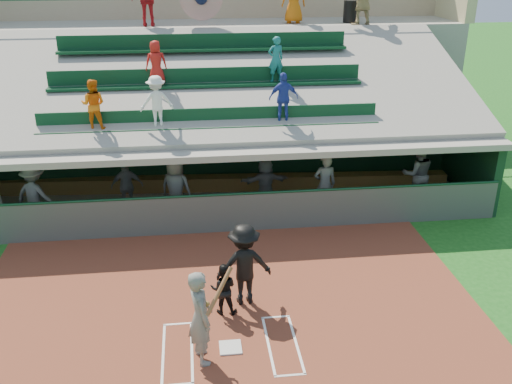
{
  "coord_description": "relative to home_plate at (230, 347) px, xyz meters",
  "views": [
    {
      "loc": [
        -0.57,
        -9.01,
        7.2
      ],
      "look_at": [
        0.92,
        3.5,
        1.8
      ],
      "focal_mm": 40.0,
      "sensor_mm": 36.0,
      "label": 1
    }
  ],
  "objects": [
    {
      "name": "ground",
      "position": [
        0.0,
        0.0,
        -0.04
      ],
      "size": [
        100.0,
        100.0,
        0.0
      ],
      "primitive_type": "plane",
      "color": "#185417",
      "rests_on": "ground"
    },
    {
      "name": "dirt_slab",
      "position": [
        0.0,
        0.5,
        -0.03
      ],
      "size": [
        11.0,
        9.0,
        0.02
      ],
      "primitive_type": "cube",
      "color": "maroon",
      "rests_on": "ground"
    },
    {
      "name": "home_plate",
      "position": [
        0.0,
        0.0,
        0.0
      ],
      "size": [
        0.43,
        0.43,
        0.03
      ],
      "primitive_type": "cube",
      "color": "silver",
      "rests_on": "dirt_slab"
    },
    {
      "name": "batters_box_chalk",
      "position": [
        0.0,
        0.0,
        -0.01
      ],
      "size": [
        2.65,
        1.85,
        0.01
      ],
      "color": "white",
      "rests_on": "dirt_slab"
    },
    {
      "name": "dugout_floor",
      "position": [
        0.0,
        6.75,
        -0.02
      ],
      "size": [
        16.0,
        3.5,
        0.04
      ],
      "primitive_type": "cube",
      "color": "gray",
      "rests_on": "ground"
    },
    {
      "name": "concourse_slab",
      "position": [
        0.0,
        13.5,
        2.26
      ],
      "size": [
        20.0,
        3.0,
        4.6
      ],
      "primitive_type": "cube",
      "color": "gray",
      "rests_on": "ground"
    },
    {
      "name": "grandstand",
      "position": [
        -0.01,
        10.51,
        2.23
      ],
      "size": [
        20.4,
        10.4,
        7.8
      ],
      "color": "#505550",
      "rests_on": "ground"
    },
    {
      "name": "batter_at_plate",
      "position": [
        -0.55,
        -0.25,
        0.94
      ],
      "size": [
        0.93,
        0.81,
        1.95
      ],
      "color": "#60635D",
      "rests_on": "dirt_slab"
    },
    {
      "name": "catcher",
      "position": [
        -0.04,
        1.22,
        0.57
      ],
      "size": [
        0.62,
        0.52,
        1.16
      ],
      "primitive_type": "imported",
      "rotation": [
        0.0,
        0.0,
        2.99
      ],
      "color": "black",
      "rests_on": "dirt_slab"
    },
    {
      "name": "home_umpire",
      "position": [
        0.43,
        1.58,
        0.91
      ],
      "size": [
        1.25,
        0.78,
        1.86
      ],
      "primitive_type": "imported",
      "rotation": [
        0.0,
        0.0,
        3.22
      ],
      "color": "black",
      "rests_on": "dirt_slab"
    },
    {
      "name": "dugout_bench",
      "position": [
        0.01,
        7.94,
        0.23
      ],
      "size": [
        15.16,
        1.53,
        0.45
      ],
      "primitive_type": "cube",
      "rotation": [
        0.0,
        0.0,
        -0.07
      ],
      "color": "olive",
      "rests_on": "dugout_floor"
    },
    {
      "name": "dugout_player_a",
      "position": [
        -4.93,
        6.02,
        0.9
      ],
      "size": [
        1.32,
        1.05,
        1.79
      ],
      "primitive_type": "imported",
      "rotation": [
        0.0,
        0.0,
        2.75
      ],
      "color": "#5F625D",
      "rests_on": "dugout_floor"
    },
    {
      "name": "dugout_player_b",
      "position": [
        -2.49,
        6.66,
        0.79
      ],
      "size": [
        0.94,
        0.44,
        1.57
      ],
      "primitive_type": "imported",
      "rotation": [
        0.0,
        0.0,
        3.21
      ],
      "color": "#575A55",
      "rests_on": "dugout_floor"
    },
    {
      "name": "dugout_player_c",
      "position": [
        -1.06,
        5.94,
        0.93
      ],
      "size": [
        1.07,
        0.91,
        1.86
      ],
      "primitive_type": "imported",
      "rotation": [
        0.0,
        0.0,
        2.72
      ],
      "color": "#51534E",
      "rests_on": "dugout_floor"
    },
    {
      "name": "dugout_player_d",
      "position": [
        1.54,
        6.44,
        0.78
      ],
      "size": [
        1.47,
        0.58,
        1.55
      ],
      "primitive_type": "imported",
      "rotation": [
        0.0,
        0.0,
        3.23
      ],
      "color": "#5B5E58",
      "rests_on": "dugout_floor"
    },
    {
      "name": "dugout_player_e",
      "position": [
        3.19,
        5.83,
        0.9
      ],
      "size": [
        0.66,
        0.44,
        1.79
      ],
      "primitive_type": "imported",
      "rotation": [
        0.0,
        0.0,
        3.16
      ],
      "color": "#61645F",
      "rests_on": "dugout_floor"
    },
    {
      "name": "dugout_player_f",
      "position": [
        6.08,
        6.12,
        0.97
      ],
      "size": [
        1.0,
        0.81,
        1.94
      ],
      "primitive_type": "imported",
      "rotation": [
        0.0,
        0.0,
        3.06
      ],
      "color": "#545752",
      "rests_on": "dugout_floor"
    },
    {
      "name": "trash_bin",
      "position": [
        5.62,
        12.81,
        4.97
      ],
      "size": [
        0.54,
        0.54,
        0.8
      ],
      "primitive_type": "cylinder",
      "color": "black",
      "rests_on": "concourse_slab"
    }
  ]
}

